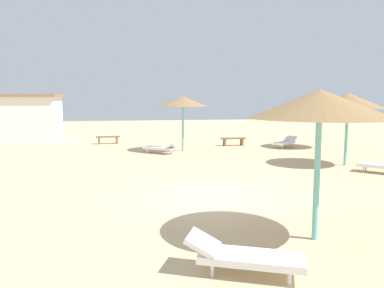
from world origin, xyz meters
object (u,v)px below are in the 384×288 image
Objects in this scene: parasol_1 at (319,102)px; lounger_2 at (161,148)px; lounger_3 at (243,256)px; beach_cabana at (28,117)px; lounger_1 at (285,142)px; parasol_2 at (183,102)px; parasol_3 at (320,104)px; bench_0 at (108,138)px; parasol_5 at (348,101)px; bench_1 at (233,140)px.

parasol_1 reaches higher than lounger_2.
lounger_3 is 0.46× the size of beach_cabana.
lounger_1 is 16.88m from lounger_3.
lounger_1 is (6.13, 0.43, -2.38)m from parasol_2.
parasol_3 is 23.38m from beach_cabana.
lounger_3 is at bearing -81.03° from bench_0.
parasol_1 is 1.51× the size of lounger_3.
parasol_5 is 2.05× the size of bench_1.
bench_0 and bench_1 have the same top height.
parasol_3 reaches higher than lounger_3.
parasol_1 is 1.60× the size of lounger_1.
parasol_5 is 2.02× the size of bench_0.
parasol_2 is at bearing 85.25° from lounger_3.
parasol_2 reaches higher than bench_0.
parasol_5 is at bearing -89.35° from lounger_1.
parasol_5 is at bearing 54.90° from parasol_3.
parasol_5 is at bearing -43.25° from bench_0.
parasol_2 is 13.56m from parasol_3.
parasol_5 is 0.71× the size of beach_cabana.
parasol_1 reaches higher than lounger_1.
parasol_5 is at bearing -107.08° from parasol_1.
parasol_1 is at bearing -18.41° from bench_0.
lounger_3 is (-1.91, -1.23, -2.42)m from parasol_3.
parasol_3 reaches higher than lounger_1.
beach_cabana is (-13.07, 5.57, 1.25)m from bench_1.
parasol_2 is at bearing -151.79° from bench_1.
parasol_2 reaches higher than bench_1.
bench_1 is (4.60, 16.58, 0.04)m from lounger_3.
lounger_2 is at bearing -174.47° from parasol_1.
parasol_1 is 6.00m from parasol_5.
parasol_5 reaches higher than parasol_2.
lounger_2 is 1.25× the size of bench_0.
beach_cabana reaches higher than bench_1.
parasol_5 reaches higher than lounger_1.
bench_1 is at bearing -16.80° from bench_0.
parasol_2 is 2.82m from lounger_2.
beach_cabana is at bearing 110.92° from lounger_3.
parasol_1 is 13.02m from bench_0.
parasol_2 is 0.68× the size of beach_cabana.
lounger_1 is 7.49m from lounger_2.
parasol_2 is 1.55× the size of lounger_2.
lounger_1 is at bearing 9.78° from lounger_2.
bench_0 is (-10.40, 9.79, -2.41)m from parasol_5.
bench_1 is (7.58, -2.29, 0.00)m from bench_0.
parasol_5 is 1.63× the size of lounger_1.
beach_cabana reaches higher than parasol_1.
parasol_5 is (6.20, -5.69, 0.07)m from parasol_2.
parasol_2 is at bearing -179.65° from parasol_1.
parasol_1 is at bearing -11.70° from lounger_1.
beach_cabana reaches higher than parasol_5.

